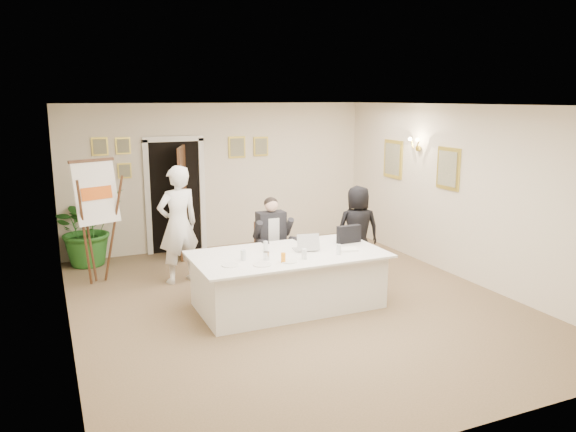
% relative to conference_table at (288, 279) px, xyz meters
% --- Properties ---
extents(floor, '(7.00, 7.00, 0.00)m').
position_rel_conference_table_xyz_m(floor, '(0.12, 0.08, -0.39)').
color(floor, brown).
rests_on(floor, ground).
extents(ceiling, '(6.00, 7.00, 0.02)m').
position_rel_conference_table_xyz_m(ceiling, '(0.12, 0.08, 2.41)').
color(ceiling, white).
rests_on(ceiling, wall_back).
extents(wall_back, '(6.00, 0.10, 2.80)m').
position_rel_conference_table_xyz_m(wall_back, '(0.12, 3.58, 1.01)').
color(wall_back, beige).
rests_on(wall_back, floor).
extents(wall_front, '(6.00, 0.10, 2.80)m').
position_rel_conference_table_xyz_m(wall_front, '(0.12, -3.42, 1.01)').
color(wall_front, beige).
rests_on(wall_front, floor).
extents(wall_left, '(0.10, 7.00, 2.80)m').
position_rel_conference_table_xyz_m(wall_left, '(-2.88, 0.08, 1.01)').
color(wall_left, beige).
rests_on(wall_left, floor).
extents(wall_right, '(0.10, 7.00, 2.80)m').
position_rel_conference_table_xyz_m(wall_right, '(3.12, 0.08, 1.01)').
color(wall_right, beige).
rests_on(wall_right, floor).
extents(doorway, '(1.14, 0.86, 2.20)m').
position_rel_conference_table_xyz_m(doorway, '(-0.77, 3.40, 0.65)').
color(doorway, black).
rests_on(doorway, floor).
extents(pictures_back_wall, '(3.40, 0.06, 0.80)m').
position_rel_conference_table_xyz_m(pictures_back_wall, '(-0.68, 3.55, 1.46)').
color(pictures_back_wall, '#DAC54A').
rests_on(pictures_back_wall, wall_back).
extents(pictures_right_wall, '(0.06, 2.20, 0.80)m').
position_rel_conference_table_xyz_m(pictures_right_wall, '(3.09, 1.28, 1.36)').
color(pictures_right_wall, '#DAC54A').
rests_on(pictures_right_wall, wall_right).
extents(wall_sconce, '(0.20, 0.30, 0.24)m').
position_rel_conference_table_xyz_m(wall_sconce, '(3.02, 1.28, 1.71)').
color(wall_sconce, gold).
rests_on(wall_sconce, wall_right).
extents(conference_table, '(2.67, 1.42, 0.78)m').
position_rel_conference_table_xyz_m(conference_table, '(0.00, 0.00, 0.00)').
color(conference_table, silver).
rests_on(conference_table, floor).
extents(seated_man, '(0.74, 0.77, 1.40)m').
position_rel_conference_table_xyz_m(seated_man, '(0.17, 1.01, 0.31)').
color(seated_man, black).
rests_on(seated_man, floor).
extents(flip_chart, '(0.70, 0.54, 1.95)m').
position_rel_conference_table_xyz_m(flip_chart, '(-2.36, 2.10, 0.51)').
color(flip_chart, '#402314').
rests_on(flip_chart, floor).
extents(standing_man, '(0.77, 0.60, 1.88)m').
position_rel_conference_table_xyz_m(standing_man, '(-1.16, 1.68, 0.54)').
color(standing_man, white).
rests_on(standing_man, floor).
extents(standing_woman, '(0.82, 0.64, 1.48)m').
position_rel_conference_table_xyz_m(standing_woman, '(1.70, 0.98, 0.35)').
color(standing_woman, black).
rests_on(standing_woman, floor).
extents(potted_palm, '(1.56, 1.49, 1.34)m').
position_rel_conference_table_xyz_m(potted_palm, '(-2.41, 3.28, 0.28)').
color(potted_palm, '#266521').
rests_on(potted_palm, floor).
extents(laptop, '(0.38, 0.40, 0.28)m').
position_rel_conference_table_xyz_m(laptop, '(0.29, 0.07, 0.52)').
color(laptop, '#B7BABC').
rests_on(laptop, conference_table).
extents(laptop_bag, '(0.38, 0.12, 0.26)m').
position_rel_conference_table_xyz_m(laptop_bag, '(1.06, 0.17, 0.51)').
color(laptop_bag, black).
rests_on(laptop_bag, conference_table).
extents(paper_stack, '(0.33, 0.27, 0.03)m').
position_rel_conference_table_xyz_m(paper_stack, '(0.82, -0.20, 0.40)').
color(paper_stack, white).
rests_on(paper_stack, conference_table).
extents(plate_left, '(0.26, 0.26, 0.01)m').
position_rel_conference_table_xyz_m(plate_left, '(-0.93, -0.25, 0.39)').
color(plate_left, white).
rests_on(plate_left, conference_table).
extents(plate_mid, '(0.25, 0.25, 0.01)m').
position_rel_conference_table_xyz_m(plate_mid, '(-0.54, -0.39, 0.39)').
color(plate_mid, white).
rests_on(plate_mid, conference_table).
extents(plate_near, '(0.26, 0.26, 0.01)m').
position_rel_conference_table_xyz_m(plate_near, '(-0.16, -0.40, 0.39)').
color(plate_near, white).
rests_on(plate_near, conference_table).
extents(glass_a, '(0.07, 0.07, 0.14)m').
position_rel_conference_table_xyz_m(glass_a, '(-0.69, -0.08, 0.45)').
color(glass_a, silver).
rests_on(glass_a, conference_table).
extents(glass_b, '(0.08, 0.08, 0.14)m').
position_rel_conference_table_xyz_m(glass_b, '(0.08, -0.35, 0.45)').
color(glass_b, silver).
rests_on(glass_b, conference_table).
extents(glass_c, '(0.07, 0.07, 0.14)m').
position_rel_conference_table_xyz_m(glass_c, '(0.62, -0.34, 0.45)').
color(glass_c, silver).
rests_on(glass_c, conference_table).
extents(glass_d, '(0.08, 0.08, 0.14)m').
position_rel_conference_table_xyz_m(glass_d, '(-0.24, 0.24, 0.45)').
color(glass_d, silver).
rests_on(glass_d, conference_table).
extents(oj_glass, '(0.06, 0.06, 0.13)m').
position_rel_conference_table_xyz_m(oj_glass, '(-0.24, -0.39, 0.45)').
color(oj_glass, orange).
rests_on(oj_glass, conference_table).
extents(steel_jug, '(0.09, 0.09, 0.11)m').
position_rel_conference_table_xyz_m(steel_jug, '(-0.40, -0.19, 0.44)').
color(steel_jug, silver).
rests_on(steel_jug, conference_table).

